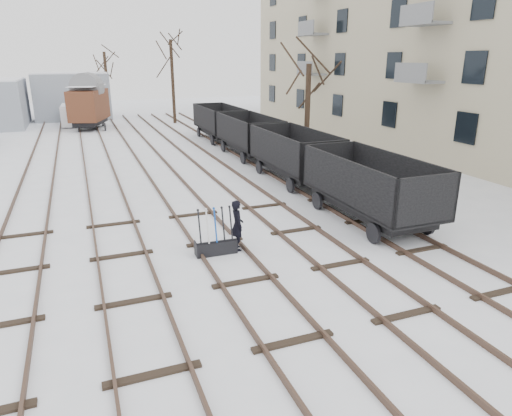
% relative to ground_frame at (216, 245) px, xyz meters
% --- Properties ---
extents(ground, '(120.00, 120.00, 0.00)m').
position_rel_ground_frame_xyz_m(ground, '(0.21, -2.14, -0.28)').
color(ground, white).
rests_on(ground, ground).
extents(tracks, '(13.90, 52.00, 0.16)m').
position_rel_ground_frame_xyz_m(tracks, '(0.21, 11.53, -0.21)').
color(tracks, black).
rests_on(tracks, ground).
extents(apartment_block, '(10.12, 45.00, 16.10)m').
position_rel_ground_frame_xyz_m(apartment_block, '(20.16, 11.86, 7.76)').
color(apartment_block, '#B9AD8E').
rests_on(apartment_block, ground).
extents(shed_right, '(7.00, 6.00, 4.50)m').
position_rel_ground_frame_xyz_m(shed_right, '(-3.79, 37.86, 1.96)').
color(shed_right, gray).
rests_on(shed_right, ground).
extents(ground_frame, '(1.31, 0.45, 1.49)m').
position_rel_ground_frame_xyz_m(ground_frame, '(0.00, 0.00, 0.00)').
color(ground_frame, black).
rests_on(ground_frame, ground).
extents(worker, '(0.43, 0.62, 1.64)m').
position_rel_ground_frame_xyz_m(worker, '(0.75, 0.10, 0.54)').
color(worker, black).
rests_on(worker, ground).
extents(freight_wagon_a, '(2.41, 6.04, 2.47)m').
position_rel_ground_frame_xyz_m(freight_wagon_a, '(6.21, 0.87, 0.66)').
color(freight_wagon_a, black).
rests_on(freight_wagon_a, ground).
extents(freight_wagon_b, '(2.41, 6.04, 2.47)m').
position_rel_ground_frame_xyz_m(freight_wagon_b, '(6.21, 7.27, 0.66)').
color(freight_wagon_b, black).
rests_on(freight_wagon_b, ground).
extents(freight_wagon_c, '(2.41, 6.04, 2.47)m').
position_rel_ground_frame_xyz_m(freight_wagon_c, '(6.21, 13.67, 0.66)').
color(freight_wagon_c, black).
rests_on(freight_wagon_c, ground).
extents(freight_wagon_d, '(2.41, 6.04, 2.47)m').
position_rel_ground_frame_xyz_m(freight_wagon_d, '(6.21, 20.07, 0.66)').
color(freight_wagon_d, black).
rests_on(freight_wagon_d, ground).
extents(box_van_wagon, '(3.87, 5.32, 3.65)m').
position_rel_ground_frame_xyz_m(box_van_wagon, '(-2.54, 29.37, 1.84)').
color(box_van_wagon, black).
rests_on(box_van_wagon, ground).
extents(panel_van, '(1.98, 4.27, 1.85)m').
position_rel_ground_frame_xyz_m(panel_van, '(-3.94, 32.23, 0.68)').
color(panel_van, white).
rests_on(panel_van, ground).
extents(tree_near, '(0.30, 0.30, 5.56)m').
position_rel_ground_frame_xyz_m(tree_near, '(8.46, 10.36, 2.50)').
color(tree_near, black).
rests_on(tree_near, ground).
extents(tree_far_left, '(0.30, 0.30, 6.44)m').
position_rel_ground_frame_xyz_m(tree_far_left, '(-0.32, 38.08, 2.94)').
color(tree_far_left, black).
rests_on(tree_far_left, ground).
extents(tree_far_right, '(0.30, 0.30, 7.43)m').
position_rel_ground_frame_xyz_m(tree_far_right, '(4.98, 30.50, 3.43)').
color(tree_far_right, black).
rests_on(tree_far_right, ground).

